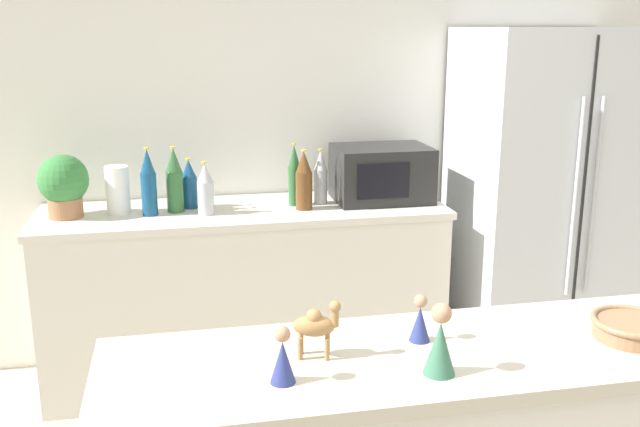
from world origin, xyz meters
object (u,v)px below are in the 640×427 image
Objects in this scene: back_bottle_0 at (304,181)px; wise_man_figurine_purple at (440,344)px; back_bottle_1 at (206,189)px; camel_figurine at (316,325)px; refrigerator at (544,199)px; wise_man_figurine_crimson at (283,358)px; back_bottle_4 at (321,177)px; back_bottle_3 at (175,181)px; back_bottle_6 at (294,176)px; wise_man_figurine_blue at (420,321)px; potted_plant at (63,184)px; back_bottle_2 at (189,184)px; back_bottle_5 at (149,183)px; paper_towel_roll at (118,190)px; microwave at (381,173)px; fruit_bowl at (632,327)px.

wise_man_figurine_purple is (-0.05, -1.97, 0.05)m from back_bottle_0.
back_bottle_0 is 1.15× the size of back_bottle_1.
refrigerator is at bearing 49.01° from camel_figurine.
wise_man_figurine_crimson is 0.35m from wise_man_figurine_purple.
refrigerator is 6.86× the size of back_bottle_1.
back_bottle_4 is 2.11m from wise_man_figurine_crimson.
back_bottle_6 is (0.59, 0.01, -0.00)m from back_bottle_3.
wise_man_figurine_blue is (0.58, -1.88, 0.02)m from back_bottle_3.
camel_figurine is 1.17× the size of wise_man_figurine_blue.
back_bottle_0 is at bearing -70.86° from back_bottle_6.
camel_figurine is at bearing -98.16° from back_bottle_6.
back_bottle_6 is (1.09, 0.02, -0.01)m from potted_plant.
potted_plant reaches higher than back_bottle_2.
wise_man_figurine_purple is (0.49, -2.12, 0.07)m from back_bottle_2.
back_bottle_3 reaches higher than back_bottle_2.
back_bottle_0 is 2.10× the size of camel_figurine.
back_bottle_6 is (0.71, 0.06, -0.01)m from back_bottle_5.
wise_man_figurine_crimson is (-0.37, -2.03, 0.02)m from back_bottle_6.
potted_plant is 1.30× the size of paper_towel_roll.
wise_man_figurine_crimson is at bearing -101.73° from back_bottle_0.
camel_figurine is at bearing -83.08° from back_bottle_2.
potted_plant is (-2.43, 0.06, 0.17)m from refrigerator.
microwave is at bearing 0.63° from back_bottle_4.
back_bottle_6 is 2.60× the size of wise_man_figurine_blue.
back_bottle_2 is 0.78× the size of back_bottle_3.
refrigerator is at bearing -3.95° from back_bottle_2.
wise_man_figurine_crimson reaches higher than fruit_bowl.
potted_plant reaches higher than wise_man_figurine_crimson.
wise_man_figurine_purple is at bearing -77.91° from back_bottle_1.
camel_figurine reaches higher than back_bottle_2.
fruit_bowl is (1.10, -1.97, -0.01)m from back_bottle_3.
back_bottle_5 reaches higher than wise_man_figurine_purple.
wise_man_figurine_blue is (0.70, -1.83, 0.01)m from back_bottle_5.
microwave is at bearing 2.04° from back_bottle_6.
camel_figurine is 0.29m from wise_man_figurine_purple.
wise_man_figurine_purple is at bearing -94.93° from wise_man_figurine_blue.
back_bottle_5 is 1.96m from wise_man_figurine_blue.
back_bottle_6 reaches higher than back_bottle_0.
fruit_bowl is (0.96, -1.89, 0.02)m from back_bottle_1.
back_bottle_5 is 1.94× the size of wise_man_figurine_purple.
camel_figurine is (0.43, -1.87, 0.04)m from back_bottle_5.
wise_man_figurine_blue is (-0.14, -1.90, 0.03)m from back_bottle_4.
fruit_bowl is at bearing -63.01° from back_bottle_1.
potted_plant is 0.95× the size of back_bottle_6.
back_bottle_4 is at bearing 44.99° from back_bottle_0.
microwave is 3.97× the size of wise_man_figurine_blue.
back_bottle_3 is (-0.62, 0.08, 0.01)m from back_bottle_0.
paper_towel_roll is (0.24, 0.02, -0.05)m from potted_plant.
paper_towel_roll is 0.99m from back_bottle_4.
paper_towel_roll is 1.75× the size of wise_man_figurine_crimson.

